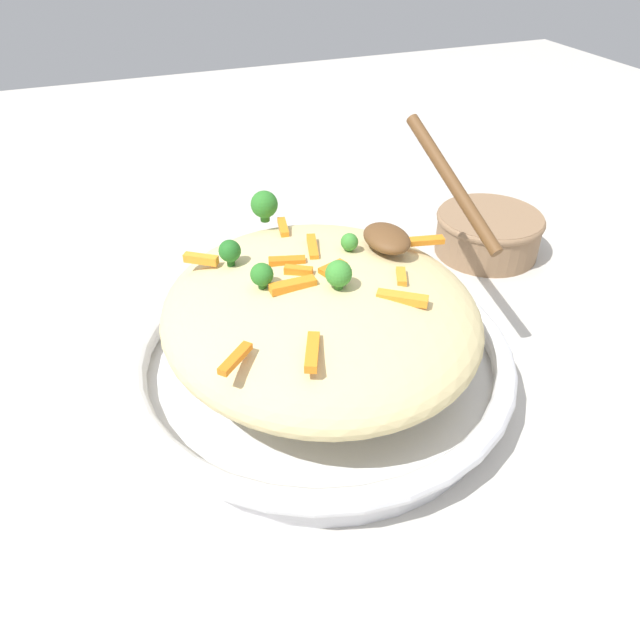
# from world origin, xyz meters

# --- Properties ---
(ground_plane) EXTENTS (2.40, 2.40, 0.00)m
(ground_plane) POSITION_xyz_m (0.00, 0.00, 0.00)
(ground_plane) COLOR beige
(serving_bowl) EXTENTS (0.36, 0.36, 0.05)m
(serving_bowl) POSITION_xyz_m (0.00, 0.00, 0.03)
(serving_bowl) COLOR silver
(serving_bowl) RESTS_ON ground_plane
(pasta_mound) EXTENTS (0.31, 0.28, 0.08)m
(pasta_mound) POSITION_xyz_m (0.00, 0.00, 0.08)
(pasta_mound) COLOR #DBC689
(pasta_mound) RESTS_ON serving_bowl
(carrot_piece_0) EXTENTS (0.03, 0.01, 0.01)m
(carrot_piece_0) POSITION_xyz_m (-0.10, -0.00, 0.12)
(carrot_piece_0) COLOR orange
(carrot_piece_0) RESTS_ON pasta_mound
(carrot_piece_1) EXTENTS (0.02, 0.04, 0.01)m
(carrot_piece_1) POSITION_xyz_m (-0.03, 0.12, 0.12)
(carrot_piece_1) COLOR orange
(carrot_piece_1) RESTS_ON pasta_mound
(carrot_piece_2) EXTENTS (0.02, 0.03, 0.01)m
(carrot_piece_2) POSITION_xyz_m (-0.00, 0.01, 0.13)
(carrot_piece_2) COLOR orange
(carrot_piece_2) RESTS_ON pasta_mound
(carrot_piece_3) EXTENTS (0.02, 0.03, 0.01)m
(carrot_piece_3) POSITION_xyz_m (-0.03, -0.02, 0.13)
(carrot_piece_3) COLOR orange
(carrot_piece_3) RESTS_ON pasta_mound
(carrot_piece_4) EXTENTS (0.03, 0.02, 0.01)m
(carrot_piece_4) POSITION_xyz_m (0.03, 0.06, 0.12)
(carrot_piece_4) COLOR orange
(carrot_piece_4) RESTS_ON pasta_mound
(carrot_piece_5) EXTENTS (0.02, 0.02, 0.01)m
(carrot_piece_5) POSITION_xyz_m (-0.01, -0.02, 0.13)
(carrot_piece_5) COLOR orange
(carrot_piece_5) RESTS_ON pasta_mound
(carrot_piece_6) EXTENTS (0.03, 0.04, 0.01)m
(carrot_piece_6) POSITION_xyz_m (0.06, 0.05, 0.12)
(carrot_piece_6) COLOR orange
(carrot_piece_6) RESTS_ON pasta_mound
(carrot_piece_7) EXTENTS (0.04, 0.03, 0.01)m
(carrot_piece_7) POSITION_xyz_m (0.09, -0.04, 0.12)
(carrot_piece_7) COLOR orange
(carrot_piece_7) RESTS_ON pasta_mound
(carrot_piece_8) EXTENTS (0.02, 0.03, 0.01)m
(carrot_piece_8) POSITION_xyz_m (-0.07, -0.09, 0.12)
(carrot_piece_8) COLOR orange
(carrot_piece_8) RESTS_ON pasta_mound
(carrot_piece_9) EXTENTS (0.04, 0.02, 0.01)m
(carrot_piece_9) POSITION_xyz_m (-0.04, 0.01, 0.13)
(carrot_piece_9) COLOR orange
(carrot_piece_9) RESTS_ON pasta_mound
(carrot_piece_10) EXTENTS (0.01, 0.04, 0.01)m
(carrot_piece_10) POSITION_xyz_m (0.01, -0.03, 0.13)
(carrot_piece_10) COLOR orange
(carrot_piece_10) RESTS_ON pasta_mound
(carrot_piece_11) EXTENTS (0.03, 0.03, 0.01)m
(carrot_piece_11) POSITION_xyz_m (0.08, -0.10, 0.12)
(carrot_piece_11) COLOR orange
(carrot_piece_11) RESTS_ON pasta_mound
(broccoli_floret_0) EXTENTS (0.02, 0.02, 0.02)m
(broccoli_floret_0) POSITION_xyz_m (-0.05, -0.07, 0.13)
(broccoli_floret_0) COLOR #205B1C
(broccoli_floret_0) RESTS_ON pasta_mound
(broccoli_floret_1) EXTENTS (0.03, 0.03, 0.03)m
(broccoli_floret_1) POSITION_xyz_m (-0.13, -0.01, 0.13)
(broccoli_floret_1) COLOR #296820
(broccoli_floret_1) RESTS_ON pasta_mound
(broccoli_floret_2) EXTENTS (0.02, 0.02, 0.03)m
(broccoli_floret_2) POSITION_xyz_m (0.03, 0.01, 0.14)
(broccoli_floret_2) COLOR #377928
(broccoli_floret_2) RESTS_ON pasta_mound
(broccoli_floret_3) EXTENTS (0.02, 0.02, 0.02)m
(broccoli_floret_3) POSITION_xyz_m (-0.00, -0.05, 0.13)
(broccoli_floret_3) COLOR #296820
(broccoli_floret_3) RESTS_ON pasta_mound
(broccoli_floret_4) EXTENTS (0.02, 0.02, 0.02)m
(broccoli_floret_4) POSITION_xyz_m (-0.03, 0.04, 0.13)
(broccoli_floret_4) COLOR #377928
(broccoli_floret_4) RESTS_ON pasta_mound
(serving_spoon) EXTENTS (0.15, 0.11, 0.09)m
(serving_spoon) POSITION_xyz_m (-0.03, 0.10, 0.15)
(serving_spoon) COLOR brown
(serving_spoon) RESTS_ON pasta_mound
(companion_bowl) EXTENTS (0.14, 0.14, 0.05)m
(companion_bowl) POSITION_xyz_m (-0.16, 0.30, 0.03)
(companion_bowl) COLOR #8C6B4C
(companion_bowl) RESTS_ON ground_plane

